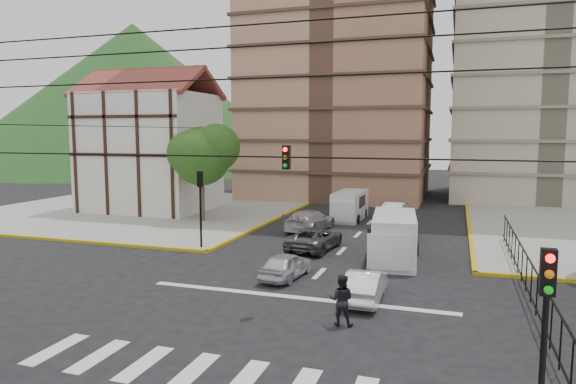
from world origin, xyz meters
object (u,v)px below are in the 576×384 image
at_px(traffic_light_nw, 200,196).
at_px(pedestrian_crosswalk, 341,300).
at_px(van_left_lane, 349,206).
at_px(car_silver_front_left, 286,265).
at_px(car_white_front_right, 365,285).
at_px(traffic_light_se, 545,323).
at_px(van_right_lane, 393,240).

relative_size(traffic_light_nw, pedestrian_crosswalk, 2.43).
distance_m(van_left_lane, car_silver_front_left, 16.66).
bearing_deg(car_white_front_right, pedestrian_crosswalk, 82.86).
relative_size(traffic_light_nw, van_left_lane, 0.89).
height_order(traffic_light_se, van_left_lane, traffic_light_se).
height_order(traffic_light_nw, car_silver_front_left, traffic_light_nw).
relative_size(traffic_light_nw, van_right_lane, 0.77).
bearing_deg(pedestrian_crosswalk, van_right_lane, -97.09).
height_order(van_right_lane, van_left_lane, van_right_lane).
xyz_separation_m(traffic_light_se, car_white_front_right, (-5.04, 9.53, -2.48)).
bearing_deg(van_left_lane, car_white_front_right, -74.41).
relative_size(car_white_front_right, pedestrian_crosswalk, 2.12).
distance_m(traffic_light_se, van_left_lane, 29.85).
bearing_deg(pedestrian_crosswalk, traffic_light_se, 126.19).
relative_size(van_left_lane, car_silver_front_left, 1.39).
bearing_deg(traffic_light_nw, car_white_front_right, -29.89).
bearing_deg(car_white_front_right, van_left_lane, -77.15).
distance_m(traffic_light_nw, car_silver_front_left, 8.06).
height_order(traffic_light_nw, van_right_lane, traffic_light_nw).
bearing_deg(car_silver_front_left, van_right_lane, -127.60).
relative_size(van_right_lane, car_silver_front_left, 1.60).
bearing_deg(car_white_front_right, traffic_light_nw, -30.43).
distance_m(van_left_lane, pedestrian_crosswalk, 22.02).
height_order(traffic_light_se, traffic_light_nw, same).
distance_m(traffic_light_nw, van_right_lane, 11.08).
bearing_deg(van_right_lane, traffic_light_se, -79.94).
xyz_separation_m(traffic_light_nw, van_left_lane, (6.11, 12.63, -2.04)).
bearing_deg(car_white_front_right, traffic_light_se, 117.31).
height_order(car_silver_front_left, pedestrian_crosswalk, pedestrian_crosswalk).
bearing_deg(traffic_light_se, van_right_lane, 106.26).
relative_size(traffic_light_se, car_silver_front_left, 1.23).
height_order(car_silver_front_left, car_white_front_right, car_white_front_right).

